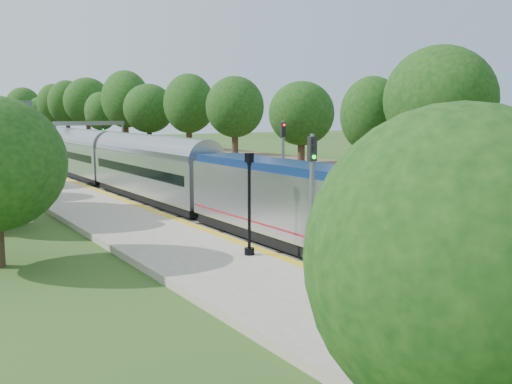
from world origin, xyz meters
TOP-DOWN VIEW (x-y plane):
  - ground at (0.00, 0.00)m, footprint 320.00×320.00m
  - trackbed at (2.00, 60.00)m, footprint 9.50×170.00m
  - platform at (-5.20, 16.00)m, footprint 6.40×68.00m
  - yellow_stripe at (-2.35, 16.00)m, footprint 0.55×68.00m
  - embankment at (10.35, 60.00)m, footprint 10.64×170.00m
  - signal_gantry at (2.47, 54.99)m, footprint 8.40×0.38m
  - trees_behind_platform at (-11.17, 20.67)m, footprint 7.82×53.32m
  - train at (0.00, 60.87)m, footprint 2.96×118.67m
  - lamppost_mid at (-3.76, 0.62)m, footprint 0.48×0.48m
  - lamppost_far at (-3.35, 10.61)m, footprint 0.49×0.49m
  - signal_platform at (-2.90, 6.40)m, footprint 0.35×0.28m
  - signal_farside at (6.20, 21.16)m, footprint 0.36×0.28m

SIDE VIEW (x-z plane):
  - ground at x=0.00m, z-range 0.00..0.00m
  - trackbed at x=2.00m, z-range -0.07..0.21m
  - platform at x=-5.20m, z-range 0.00..0.38m
  - yellow_stripe at x=-2.35m, z-range 0.38..0.39m
  - embankment at x=10.35m, z-range -3.89..7.80m
  - train at x=0.00m, z-range 0.06..4.41m
  - lamppost_mid at x=-3.76m, z-range 0.12..4.95m
  - lamppost_far at x=-3.35m, z-range 0.12..5.08m
  - signal_platform at x=-2.90m, z-range 1.07..7.06m
  - signal_farside at x=6.20m, z-range 0.84..7.37m
  - trees_behind_platform at x=-11.17m, z-range 0.93..8.14m
  - signal_gantry at x=2.47m, z-range 1.72..7.92m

